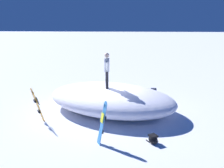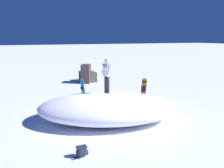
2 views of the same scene
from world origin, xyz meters
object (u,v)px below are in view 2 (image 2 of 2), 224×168
(snowboard_primary_upright, at_px, (143,91))
(backpack_far, at_px, (53,106))
(snowboard_secondary_upright, at_px, (83,91))
(backpack_near, at_px, (82,151))
(snowboarder_standing, at_px, (107,73))

(snowboard_primary_upright, distance_m, backpack_far, 5.14)
(snowboard_secondary_upright, xyz_separation_m, backpack_near, (-6.33, 2.24, -0.60))
(snowboarder_standing, xyz_separation_m, snowboard_secondary_upright, (2.96, 0.18, -1.39))
(backpack_near, distance_m, backpack_far, 6.20)
(snowboard_secondary_upright, relative_size, backpack_far, 2.93)
(snowboarder_standing, height_order, snowboard_secondary_upright, snowboarder_standing)
(snowboard_primary_upright, height_order, backpack_near, snowboard_primary_upright)
(snowboarder_standing, height_order, snowboard_primary_upright, snowboarder_standing)
(snowboarder_standing, relative_size, backpack_near, 2.75)
(snowboard_primary_upright, xyz_separation_m, backpack_near, (-4.69, 5.31, -0.61))
(snowboard_secondary_upright, distance_m, backpack_near, 6.74)
(snowboard_secondary_upright, height_order, backpack_near, snowboard_secondary_upright)
(snowboard_secondary_upright, bearing_deg, backpack_near, 160.50)
(snowboarder_standing, distance_m, backpack_far, 4.00)
(snowboard_primary_upright, xyz_separation_m, snowboard_secondary_upright, (1.65, 3.07, -0.01))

